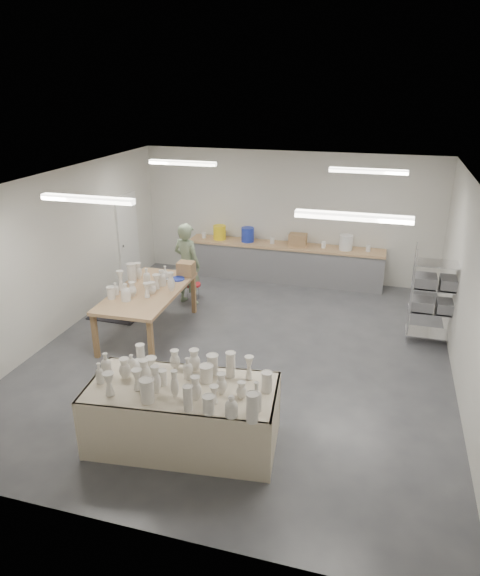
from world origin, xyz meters
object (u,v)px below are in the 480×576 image
(potter, at_px, (187,264))
(red_stool, at_px, (193,285))
(drying_table, at_px, (183,413))
(work_table, at_px, (149,288))

(potter, xyz_separation_m, red_stool, (-0.00, 0.27, -0.59))
(drying_table, height_order, work_table, work_table)
(drying_table, relative_size, red_stool, 6.34)
(work_table, xyz_separation_m, red_stool, (0.18, 1.72, -0.59))
(work_table, distance_m, red_stool, 1.83)
(drying_table, relative_size, work_table, 1.08)
(work_table, bearing_deg, potter, 81.21)
(red_stool, bearing_deg, work_table, -95.97)
(drying_table, bearing_deg, potter, 104.21)
(potter, relative_size, red_stool, 4.40)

